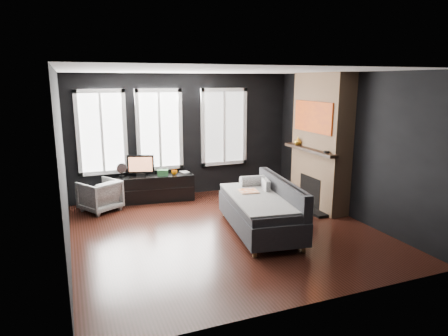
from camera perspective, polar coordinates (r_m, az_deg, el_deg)
name	(u,v)px	position (r m, az deg, el deg)	size (l,w,h in m)	color
floor	(225,231)	(6.99, 0.14, -9.00)	(5.00, 5.00, 0.00)	black
ceiling	(225,71)	(6.50, 0.15, 13.72)	(5.00, 5.00, 0.00)	white
wall_back	(184,135)	(8.95, -5.78, 4.66)	(5.00, 0.02, 2.70)	black
wall_left	(63,166)	(6.16, -22.01, 0.25)	(0.02, 5.00, 2.70)	black
wall_right	(348,146)	(7.87, 17.34, 3.08)	(0.02, 5.00, 2.70)	black
windows	(163,88)	(8.72, -8.76, 11.17)	(4.00, 0.16, 1.76)	white
fireplace	(321,142)	(8.22, 13.65, 3.68)	(0.70, 1.62, 2.70)	#93724C
sofa	(260,206)	(6.85, 5.14, -5.48)	(1.06, 2.11, 0.91)	black
stripe_pillow	(266,188)	(7.20, 5.99, -2.93)	(0.08, 0.34, 0.34)	gray
armchair	(100,194)	(8.31, -17.31, -3.56)	(0.67, 0.62, 0.69)	silver
media_console	(155,188)	(8.75, -9.80, -2.79)	(1.63, 0.51, 0.56)	black
monitor	(141,164)	(8.61, -11.82, 0.55)	(0.57, 0.12, 0.51)	black
desk_fan	(122,170)	(8.64, -14.43, -0.23)	(0.22, 0.22, 0.31)	#9C9C9C
mug	(174,172)	(8.65, -7.11, -0.54)	(0.12, 0.10, 0.12)	orange
book	(181,168)	(8.79, -6.14, 0.02)	(0.16, 0.02, 0.22)	#9D977A
storage_box	(163,173)	(8.61, -8.75, -0.66)	(0.23, 0.14, 0.12)	#2F6A38
mantel_vase	(298,141)	(8.46, 10.50, 3.80)	(0.16, 0.17, 0.16)	yellow
mantel_clock	(326,152)	(7.66, 14.43, 2.23)	(0.11, 0.11, 0.04)	black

